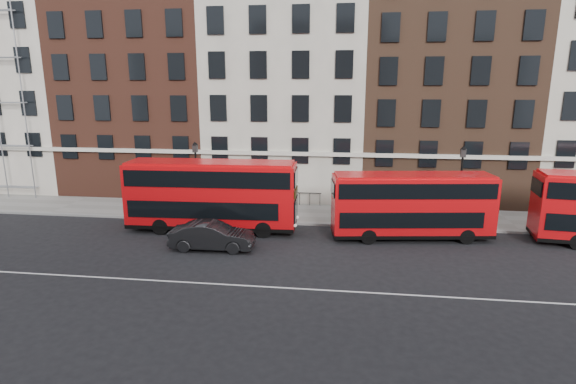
# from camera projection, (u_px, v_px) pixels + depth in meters

# --- Properties ---
(ground) EXTENTS (120.00, 120.00, 0.00)m
(ground) POSITION_uv_depth(u_px,v_px,m) (244.00, 269.00, 23.42)
(ground) COLOR black
(ground) RESTS_ON ground
(pavement) EXTENTS (80.00, 5.00, 0.15)m
(pavement) POSITION_uv_depth(u_px,v_px,m) (275.00, 213.00, 33.54)
(pavement) COLOR gray
(pavement) RESTS_ON ground
(kerb) EXTENTS (80.00, 0.30, 0.16)m
(kerb) POSITION_uv_depth(u_px,v_px,m) (270.00, 222.00, 31.13)
(kerb) COLOR gray
(kerb) RESTS_ON ground
(road_centre_line) EXTENTS (70.00, 0.12, 0.01)m
(road_centre_line) POSITION_uv_depth(u_px,v_px,m) (235.00, 285.00, 21.49)
(road_centre_line) COLOR white
(road_centre_line) RESTS_ON ground
(building_terrace) EXTENTS (64.00, 11.95, 22.00)m
(building_terrace) POSITION_uv_depth(u_px,v_px,m) (284.00, 75.00, 38.36)
(building_terrace) COLOR #B4AB9C
(building_terrace) RESTS_ON ground
(bus_b) EXTENTS (11.06, 3.04, 4.61)m
(bus_b) POSITION_uv_depth(u_px,v_px,m) (211.00, 194.00, 29.12)
(bus_b) COLOR red
(bus_b) RESTS_ON ground
(bus_c) EXTENTS (9.99, 3.63, 4.10)m
(bus_c) POSITION_uv_depth(u_px,v_px,m) (411.00, 204.00, 27.59)
(bus_c) COLOR red
(bus_c) RESTS_ON ground
(car_front) EXTENTS (4.93, 1.86, 1.61)m
(car_front) POSITION_uv_depth(u_px,v_px,m) (212.00, 236.00, 26.10)
(car_front) COLOR black
(car_front) RESTS_ON ground
(lamp_post_left) EXTENTS (0.44, 0.44, 5.33)m
(lamp_post_left) POSITION_uv_depth(u_px,v_px,m) (196.00, 175.00, 32.23)
(lamp_post_left) COLOR black
(lamp_post_left) RESTS_ON pavement
(lamp_post_right) EXTENTS (0.44, 0.44, 5.33)m
(lamp_post_right) POSITION_uv_depth(u_px,v_px,m) (461.00, 181.00, 29.99)
(lamp_post_right) COLOR black
(lamp_post_right) RESTS_ON pavement
(iron_railings) EXTENTS (6.60, 0.06, 1.00)m
(iron_railings) POSITION_uv_depth(u_px,v_px,m) (280.00, 198.00, 35.53)
(iron_railings) COLOR black
(iron_railings) RESTS_ON pavement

